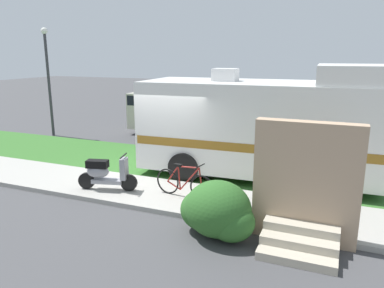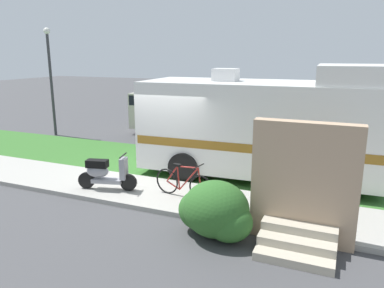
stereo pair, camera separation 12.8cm
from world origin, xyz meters
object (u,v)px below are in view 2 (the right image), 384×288
object	(u,v)px
scooter	(105,173)
pickup_truck_near	(178,113)
bottle_green	(255,213)
motorhome_rv	(262,125)
bicycle	(184,183)
street_lamp_post	(50,72)

from	to	relation	value
scooter	pickup_truck_near	world-z (taller)	pickup_truck_near
bottle_green	motorhome_rv	bearing A→B (deg)	100.81
bicycle	street_lamp_post	world-z (taller)	street_lamp_post
motorhome_rv	bottle_green	size ratio (longest dim) A/B	25.26
motorhome_rv	street_lamp_post	world-z (taller)	street_lamp_post
pickup_truck_near	street_lamp_post	size ratio (longest dim) A/B	1.12
motorhome_rv	bicycle	distance (m)	3.14
street_lamp_post	pickup_truck_near	bearing A→B (deg)	25.53
scooter	bottle_green	size ratio (longest dim) A/B	5.83
scooter	pickup_truck_near	distance (m)	7.70
bottle_green	pickup_truck_near	bearing A→B (deg)	125.09
bicycle	bottle_green	xyz separation A→B (m)	(1.93, -0.51, -0.26)
bicycle	pickup_truck_near	distance (m)	8.11
motorhome_rv	street_lamp_post	xyz separation A→B (m)	(-9.91, 2.25, 1.23)
motorhome_rv	pickup_truck_near	size ratio (longest dim) A/B	1.29
motorhome_rv	pickup_truck_near	distance (m)	6.77
motorhome_rv	pickup_truck_near	bearing A→B (deg)	136.31
pickup_truck_near	bottle_green	size ratio (longest dim) A/B	19.57
street_lamp_post	bottle_green	bearing A→B (deg)	-27.11
bicycle	motorhome_rv	bearing A→B (deg)	63.00
motorhome_rv	bicycle	bearing A→B (deg)	-117.00
scooter	pickup_truck_near	xyz separation A→B (m)	(-1.39, 7.56, 0.42)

